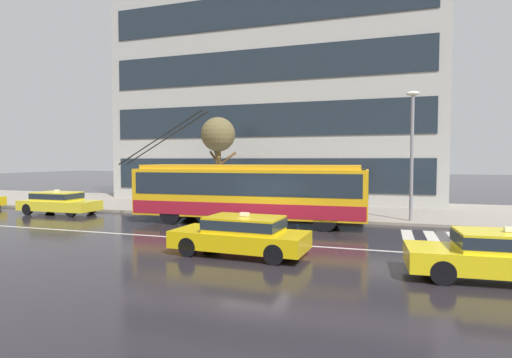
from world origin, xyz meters
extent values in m
plane|color=black|center=(0.00, 0.00, 0.00)|extent=(160.00, 160.00, 0.00)
cube|color=gray|center=(0.00, 9.57, 0.07)|extent=(80.00, 10.00, 0.14)
cube|color=beige|center=(5.77, 1.29, 0.00)|extent=(0.44, 4.40, 0.01)
cube|color=beige|center=(6.67, 1.29, 0.00)|extent=(0.44, 4.40, 0.01)
cube|color=beige|center=(7.57, 1.29, 0.00)|extent=(0.44, 4.40, 0.01)
cube|color=beige|center=(8.47, 1.29, 0.00)|extent=(0.44, 4.40, 0.01)
cube|color=silver|center=(0.00, -1.20, 0.00)|extent=(72.00, 0.14, 0.01)
cube|color=gold|center=(-1.43, 2.97, 1.53)|extent=(11.27, 2.96, 2.24)
cube|color=#EFA819|center=(-1.43, 2.97, 2.75)|extent=(10.59, 2.68, 0.20)
cube|color=#1E2833|center=(-1.43, 2.97, 1.98)|extent=(10.82, 2.97, 1.03)
cube|color=maroon|center=(-1.43, 2.97, 0.82)|extent=(11.15, 2.99, 0.63)
cube|color=#1E2833|center=(4.10, 3.19, 1.98)|extent=(0.21, 2.23, 1.12)
cube|color=black|center=(3.95, 3.18, 2.55)|extent=(0.23, 1.93, 0.28)
cylinder|color=black|center=(-6.03, 3.15, 4.19)|extent=(4.72, 0.24, 2.72)
cylinder|color=black|center=(-6.00, 2.45, 4.19)|extent=(4.72, 0.24, 2.72)
cylinder|color=black|center=(2.32, 4.24, 0.52)|extent=(1.05, 0.34, 1.04)
cylinder|color=black|center=(2.41, 2.01, 0.52)|extent=(1.05, 0.34, 1.04)
cylinder|color=black|center=(-5.05, 3.95, 0.52)|extent=(1.05, 0.34, 1.04)
cylinder|color=black|center=(-4.96, 1.72, 0.52)|extent=(1.05, 0.34, 1.04)
cube|color=yellow|center=(-12.85, 3.01, 0.51)|extent=(4.55, 1.83, 0.55)
cube|color=yellow|center=(-13.03, 3.01, 1.02)|extent=(2.46, 1.56, 0.48)
cube|color=#1E2833|center=(-13.03, 3.01, 1.05)|extent=(2.50, 1.58, 0.31)
cube|color=silver|center=(-13.03, 3.01, 1.33)|extent=(0.28, 0.16, 0.12)
cylinder|color=black|center=(-11.36, 3.82, 0.31)|extent=(0.62, 0.20, 0.62)
cylinder|color=black|center=(-11.35, 2.21, 0.31)|extent=(0.62, 0.20, 0.62)
cylinder|color=black|center=(-14.35, 3.81, 0.31)|extent=(0.62, 0.20, 0.62)
cylinder|color=black|center=(-14.35, 2.20, 0.31)|extent=(0.62, 0.20, 0.62)
cube|color=yellow|center=(0.38, -3.21, 0.51)|extent=(4.49, 2.05, 0.55)
cube|color=yellow|center=(0.55, -3.22, 1.02)|extent=(2.46, 1.69, 0.48)
cube|color=#1E2833|center=(0.55, -3.22, 1.05)|extent=(2.50, 1.71, 0.31)
cube|color=silver|center=(0.55, -3.22, 1.33)|extent=(0.29, 0.17, 0.12)
cylinder|color=black|center=(-1.11, -3.94, 0.31)|extent=(0.63, 0.23, 0.62)
cylinder|color=black|center=(-1.03, -2.32, 0.31)|extent=(0.63, 0.23, 0.62)
cylinder|color=black|center=(1.78, -4.10, 0.31)|extent=(0.63, 0.23, 0.62)
cylinder|color=black|center=(1.87, -2.48, 0.31)|extent=(0.63, 0.23, 0.62)
cube|color=yellow|center=(7.74, -3.83, 0.51)|extent=(4.69, 1.99, 0.55)
cube|color=yellow|center=(7.92, -3.82, 1.02)|extent=(2.56, 1.63, 0.48)
cube|color=#1E2833|center=(7.92, -3.82, 1.05)|extent=(2.61, 1.65, 0.31)
cube|color=silver|center=(7.92, -3.82, 1.33)|extent=(0.29, 0.18, 0.12)
cylinder|color=black|center=(6.27, -4.68, 0.31)|extent=(0.63, 0.24, 0.62)
cylinder|color=black|center=(6.18, -3.15, 0.31)|extent=(0.63, 0.24, 0.62)
cylinder|color=gray|center=(-1.80, 5.99, 1.32)|extent=(0.08, 0.08, 2.36)
cylinder|color=gray|center=(-5.68, 5.99, 1.32)|extent=(0.08, 0.08, 2.36)
cylinder|color=gray|center=(-1.80, 7.22, 1.32)|extent=(0.08, 0.08, 2.36)
cylinder|color=gray|center=(-5.68, 7.22, 1.32)|extent=(0.08, 0.08, 2.36)
cube|color=#99ADB2|center=(-3.74, 7.22, 1.37)|extent=(3.69, 0.04, 1.89)
cube|color=#B2B2B7|center=(-3.74, 6.61, 2.54)|extent=(4.18, 1.54, 0.08)
cube|color=brown|center=(-3.74, 6.91, 0.59)|extent=(2.72, 0.36, 0.08)
cylinder|color=#4D4A4C|center=(-5.62, 7.06, 0.56)|extent=(0.14, 0.14, 0.85)
cylinder|color=#4D4A4C|center=(-5.47, 7.00, 0.56)|extent=(0.14, 0.14, 0.85)
cylinder|color=#3D372D|center=(-5.54, 7.03, 1.26)|extent=(0.47, 0.47, 0.56)
sphere|color=tan|center=(-5.54, 7.03, 1.65)|extent=(0.21, 0.21, 0.21)
cone|color=#358755|center=(-5.66, 7.08, 1.93)|extent=(1.50, 1.50, 0.31)
cylinder|color=#333333|center=(-5.66, 7.08, 1.42)|extent=(0.02, 0.02, 0.72)
cylinder|color=navy|center=(0.03, 7.16, 0.53)|extent=(0.14, 0.14, 0.78)
cylinder|color=navy|center=(0.03, 7.32, 0.53)|extent=(0.14, 0.14, 0.78)
cylinder|color=gray|center=(0.03, 7.24, 1.22)|extent=(0.36, 0.36, 0.60)
sphere|color=#DA9188|center=(0.03, 7.24, 1.63)|extent=(0.21, 0.21, 0.21)
cone|color=gold|center=(0.03, 7.36, 1.91)|extent=(1.13, 1.13, 0.30)
cylinder|color=#333333|center=(0.03, 7.36, 1.39)|extent=(0.02, 0.02, 0.75)
cylinder|color=black|center=(-5.61, 5.39, 0.59)|extent=(0.14, 0.14, 0.89)
cylinder|color=black|center=(-5.75, 5.46, 0.59)|extent=(0.14, 0.14, 0.89)
cylinder|color=maroon|center=(-5.68, 5.42, 1.35)|extent=(0.48, 0.48, 0.64)
sphere|color=tan|center=(-5.68, 5.42, 1.78)|extent=(0.22, 0.22, 0.22)
cone|color=#D32A5E|center=(-5.58, 5.37, 2.07)|extent=(1.43, 1.43, 0.28)
cylinder|color=#333333|center=(-5.58, 5.37, 1.54)|extent=(0.02, 0.02, 0.79)
cylinder|color=gray|center=(6.06, 5.44, 3.15)|extent=(0.16, 0.16, 6.01)
ellipsoid|color=silver|center=(6.06, 5.44, 6.27)|extent=(0.60, 0.32, 0.24)
cylinder|color=brown|center=(-5.14, 7.94, 2.11)|extent=(0.35, 0.35, 3.95)
cylinder|color=brown|center=(-5.39, 8.50, 2.78)|extent=(0.67, 1.25, 0.73)
cylinder|color=brown|center=(-5.58, 8.36, 3.24)|extent=(1.06, 1.01, 0.87)
cylinder|color=brown|center=(-5.46, 8.31, 3.49)|extent=(0.83, 0.92, 1.05)
cylinder|color=brown|center=(-4.93, 7.52, 2.90)|extent=(0.60, 1.00, 0.87)
cylinder|color=brown|center=(-4.78, 8.51, 3.15)|extent=(0.89, 1.29, 0.94)
sphere|color=brown|center=(-5.14, 7.94, 4.69)|extent=(2.15, 2.15, 2.15)
cube|color=#B1AFAA|center=(-3.52, 18.98, 9.42)|extent=(24.15, 15.05, 18.84)
cube|color=#1E2833|center=(-3.52, 11.43, 2.07)|extent=(22.70, 0.06, 2.26)
cube|color=#1E2833|center=(-3.52, 11.43, 5.84)|extent=(22.70, 0.06, 2.26)
cube|color=#1E2833|center=(-3.52, 11.43, 9.61)|extent=(22.70, 0.06, 2.26)
cube|color=#1E2833|center=(-3.52, 11.43, 13.38)|extent=(22.70, 0.06, 2.26)
camera|label=1|loc=(4.91, -15.54, 3.09)|focal=28.52mm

